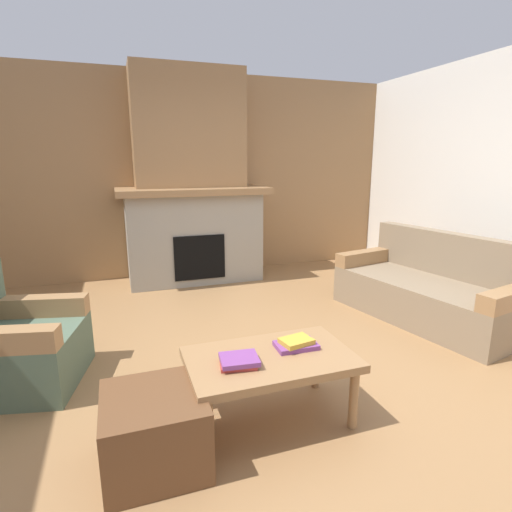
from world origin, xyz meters
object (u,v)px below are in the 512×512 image
at_px(couch, 430,290).
at_px(armchair, 14,346).
at_px(fireplace, 192,192).
at_px(ottoman, 155,430).
at_px(coffee_table, 270,364).

bearing_deg(couch, armchair, -179.12).
bearing_deg(fireplace, ottoman, -104.14).
height_order(couch, armchair, same).
bearing_deg(ottoman, coffee_table, 12.38).
bearing_deg(armchair, coffee_table, -32.02).
bearing_deg(coffee_table, fireplace, 87.47).
bearing_deg(fireplace, couch, -47.48).
relative_size(fireplace, couch, 1.40).
bearing_deg(armchair, fireplace, 52.63).
bearing_deg(ottoman, fireplace, 75.86).
bearing_deg(couch, coffee_table, -154.16).
relative_size(couch, coffee_table, 1.93).
relative_size(armchair, ottoman, 1.75).
relative_size(fireplace, ottoman, 5.19).
relative_size(fireplace, armchair, 2.97).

